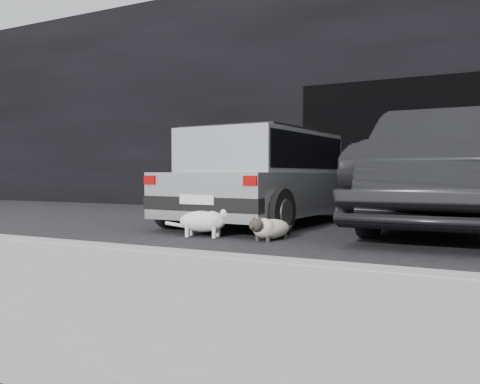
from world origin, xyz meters
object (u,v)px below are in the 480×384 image
at_px(second_car, 451,168).
at_px(cat_siamese, 269,228).
at_px(silver_hatchback, 267,173).
at_px(cat_white, 206,220).

bearing_deg(second_car, cat_siamese, -128.39).
height_order(silver_hatchback, cat_siamese, silver_hatchback).
bearing_deg(silver_hatchback, cat_siamese, -61.22).
height_order(second_car, cat_white, second_car).
xyz_separation_m(second_car, cat_white, (-2.57, -2.29, -0.65)).
bearing_deg(silver_hatchback, cat_white, -85.92).
xyz_separation_m(second_car, cat_siamese, (-1.76, -2.22, -0.71)).
bearing_deg(cat_white, second_car, 122.14).
bearing_deg(cat_white, silver_hatchback, 170.72).
height_order(silver_hatchback, second_car, second_car).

